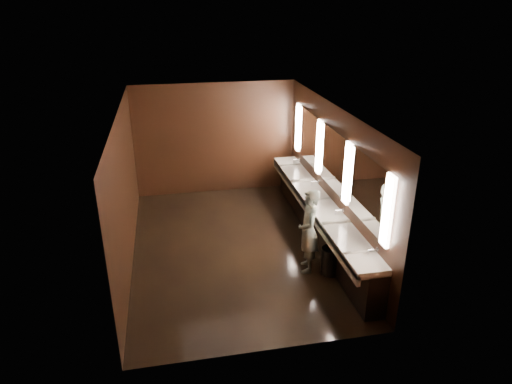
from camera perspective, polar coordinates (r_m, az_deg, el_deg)
floor at (r=9.34m, az=-2.73°, el=-6.88°), size 6.00×6.00×0.00m
ceiling at (r=8.30m, az=-3.10°, el=10.10°), size 4.00×6.00×0.02m
wall_back at (r=11.53m, az=-5.14°, el=6.61°), size 4.00×0.02×2.80m
wall_front at (r=6.09m, az=1.36°, el=-9.39°), size 4.00×0.02×2.80m
wall_left at (r=8.69m, az=-16.06°, el=0.09°), size 0.02×6.00×2.80m
wall_right at (r=9.20m, az=9.52°, el=2.00°), size 0.02×6.00×2.80m
sink_counter at (r=9.49m, az=7.99°, el=-3.17°), size 0.55×5.40×1.01m
mirror_band at (r=9.07m, az=9.55°, el=4.06°), size 0.06×5.03×1.15m
person at (r=8.30m, az=6.60°, el=-4.86°), size 0.48×0.64×1.59m
trash_bin at (r=8.49m, az=9.26°, el=-8.48°), size 0.43×0.43×0.52m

